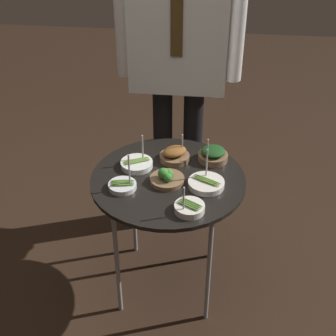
{
  "coord_description": "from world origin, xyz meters",
  "views": [
    {
      "loc": [
        0.2,
        -1.63,
        1.79
      ],
      "look_at": [
        0.0,
        0.0,
        0.69
      ],
      "focal_mm": 50.0,
      "sensor_mm": 36.0,
      "label": 1
    }
  ],
  "objects_px": {
    "bowl_asparagus_near_rim": "(189,208)",
    "bowl_asparagus_back_left": "(137,164)",
    "bowl_spinach_front_left": "(213,155)",
    "bowl_asparagus_mid_right": "(206,183)",
    "bowl_asparagus_front_center": "(123,185)",
    "serving_cart": "(168,186)",
    "bowl_roast_mid_left": "(175,155)",
    "bowl_broccoli_front_right": "(167,178)",
    "waiter_figure": "(179,41)"
  },
  "relations": [
    {
      "from": "bowl_asparagus_near_rim",
      "to": "bowl_spinach_front_left",
      "type": "height_order",
      "value": "bowl_asparagus_near_rim"
    },
    {
      "from": "bowl_asparagus_front_center",
      "to": "waiter_figure",
      "type": "relative_size",
      "value": 0.1
    },
    {
      "from": "bowl_broccoli_front_right",
      "to": "bowl_roast_mid_left",
      "type": "relative_size",
      "value": 1.05
    },
    {
      "from": "bowl_spinach_front_left",
      "to": "bowl_asparagus_mid_right",
      "type": "bearing_deg",
      "value": -95.27
    },
    {
      "from": "serving_cart",
      "to": "bowl_asparagus_near_rim",
      "type": "relative_size",
      "value": 5.12
    },
    {
      "from": "serving_cart",
      "to": "bowl_asparagus_mid_right",
      "type": "bearing_deg",
      "value": -14.2
    },
    {
      "from": "bowl_asparagus_front_center",
      "to": "serving_cart",
      "type": "bearing_deg",
      "value": 28.85
    },
    {
      "from": "bowl_spinach_front_left",
      "to": "waiter_figure",
      "type": "xyz_separation_m",
      "value": [
        -0.2,
        0.38,
        0.39
      ]
    },
    {
      "from": "bowl_asparagus_front_center",
      "to": "bowl_asparagus_back_left",
      "type": "height_order",
      "value": "bowl_asparagus_front_center"
    },
    {
      "from": "bowl_roast_mid_left",
      "to": "bowl_asparagus_mid_right",
      "type": "distance_m",
      "value": 0.24
    },
    {
      "from": "bowl_asparagus_near_rim",
      "to": "waiter_figure",
      "type": "bearing_deg",
      "value": 99.25
    },
    {
      "from": "serving_cart",
      "to": "bowl_roast_mid_left",
      "type": "height_order",
      "value": "bowl_roast_mid_left"
    },
    {
      "from": "bowl_asparagus_back_left",
      "to": "bowl_spinach_front_left",
      "type": "bearing_deg",
      "value": 15.79
    },
    {
      "from": "bowl_roast_mid_left",
      "to": "serving_cart",
      "type": "bearing_deg",
      "value": -95.01
    },
    {
      "from": "bowl_broccoli_front_right",
      "to": "bowl_asparagus_near_rim",
      "type": "bearing_deg",
      "value": -59.04
    },
    {
      "from": "bowl_asparagus_mid_right",
      "to": "bowl_roast_mid_left",
      "type": "bearing_deg",
      "value": 129.56
    },
    {
      "from": "waiter_figure",
      "to": "bowl_asparagus_mid_right",
      "type": "bearing_deg",
      "value": -72.93
    },
    {
      "from": "bowl_broccoli_front_right",
      "to": "bowl_asparagus_mid_right",
      "type": "distance_m",
      "value": 0.17
    },
    {
      "from": "serving_cart",
      "to": "bowl_asparagus_back_left",
      "type": "xyz_separation_m",
      "value": [
        -0.15,
        0.07,
        0.06
      ]
    },
    {
      "from": "bowl_asparagus_near_rim",
      "to": "bowl_asparagus_back_left",
      "type": "xyz_separation_m",
      "value": [
        -0.26,
        0.28,
        -0.0
      ]
    },
    {
      "from": "bowl_roast_mid_left",
      "to": "bowl_asparagus_mid_right",
      "type": "bearing_deg",
      "value": -50.44
    },
    {
      "from": "bowl_asparagus_front_center",
      "to": "bowl_asparagus_back_left",
      "type": "distance_m",
      "value": 0.17
    },
    {
      "from": "bowl_asparagus_mid_right",
      "to": "bowl_broccoli_front_right",
      "type": "bearing_deg",
      "value": 176.55
    },
    {
      "from": "serving_cart",
      "to": "bowl_asparagus_front_center",
      "type": "height_order",
      "value": "bowl_asparagus_front_center"
    },
    {
      "from": "bowl_spinach_front_left",
      "to": "waiter_figure",
      "type": "height_order",
      "value": "waiter_figure"
    },
    {
      "from": "bowl_asparagus_near_rim",
      "to": "bowl_spinach_front_left",
      "type": "bearing_deg",
      "value": 78.78
    },
    {
      "from": "bowl_asparagus_mid_right",
      "to": "bowl_spinach_front_left",
      "type": "relative_size",
      "value": 1.14
    },
    {
      "from": "bowl_asparagus_back_left",
      "to": "serving_cart",
      "type": "bearing_deg",
      "value": -25.01
    },
    {
      "from": "bowl_broccoli_front_right",
      "to": "waiter_figure",
      "type": "distance_m",
      "value": 0.7
    },
    {
      "from": "bowl_asparagus_mid_right",
      "to": "bowl_asparagus_back_left",
      "type": "distance_m",
      "value": 0.33
    },
    {
      "from": "bowl_broccoli_front_right",
      "to": "bowl_asparagus_near_rim",
      "type": "xyz_separation_m",
      "value": [
        0.11,
        -0.18,
        -0.0
      ]
    },
    {
      "from": "bowl_asparagus_front_center",
      "to": "bowl_spinach_front_left",
      "type": "relative_size",
      "value": 1.23
    },
    {
      "from": "bowl_asparagus_mid_right",
      "to": "bowl_asparagus_front_center",
      "type": "height_order",
      "value": "bowl_asparagus_front_center"
    },
    {
      "from": "serving_cart",
      "to": "waiter_figure",
      "type": "height_order",
      "value": "waiter_figure"
    },
    {
      "from": "bowl_asparagus_mid_right",
      "to": "bowl_asparagus_near_rim",
      "type": "relative_size",
      "value": 1.18
    },
    {
      "from": "bowl_asparagus_mid_right",
      "to": "waiter_figure",
      "type": "bearing_deg",
      "value": 107.07
    },
    {
      "from": "bowl_roast_mid_left",
      "to": "waiter_figure",
      "type": "bearing_deg",
      "value": 93.72
    },
    {
      "from": "bowl_broccoli_front_right",
      "to": "bowl_asparagus_near_rim",
      "type": "distance_m",
      "value": 0.21
    },
    {
      "from": "bowl_asparagus_mid_right",
      "to": "waiter_figure",
      "type": "xyz_separation_m",
      "value": [
        -0.18,
        0.58,
        0.4
      ]
    },
    {
      "from": "bowl_asparagus_front_center",
      "to": "bowl_asparagus_back_left",
      "type": "relative_size",
      "value": 1.17
    },
    {
      "from": "bowl_asparagus_near_rim",
      "to": "waiter_figure",
      "type": "distance_m",
      "value": 0.86
    },
    {
      "from": "bowl_spinach_front_left",
      "to": "bowl_roast_mid_left",
      "type": "bearing_deg",
      "value": -173.45
    },
    {
      "from": "serving_cart",
      "to": "bowl_asparagus_mid_right",
      "type": "xyz_separation_m",
      "value": [
        0.17,
        -0.04,
        0.06
      ]
    },
    {
      "from": "serving_cart",
      "to": "bowl_asparagus_mid_right",
      "type": "distance_m",
      "value": 0.18
    },
    {
      "from": "bowl_asparagus_front_center",
      "to": "bowl_asparagus_back_left",
      "type": "xyz_separation_m",
      "value": [
        0.03,
        0.17,
        0.0
      ]
    },
    {
      "from": "bowl_roast_mid_left",
      "to": "bowl_spinach_front_left",
      "type": "xyz_separation_m",
      "value": [
        0.17,
        0.02,
        0.0
      ]
    },
    {
      "from": "bowl_asparagus_front_center",
      "to": "bowl_spinach_front_left",
      "type": "bearing_deg",
      "value": 35.77
    },
    {
      "from": "bowl_asparagus_near_rim",
      "to": "bowl_spinach_front_left",
      "type": "xyz_separation_m",
      "value": [
        0.07,
        0.38,
        0.01
      ]
    },
    {
      "from": "serving_cart",
      "to": "bowl_broccoli_front_right",
      "type": "bearing_deg",
      "value": -89.36
    },
    {
      "from": "serving_cart",
      "to": "bowl_roast_mid_left",
      "type": "xyz_separation_m",
      "value": [
        0.01,
        0.14,
        0.07
      ]
    }
  ]
}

